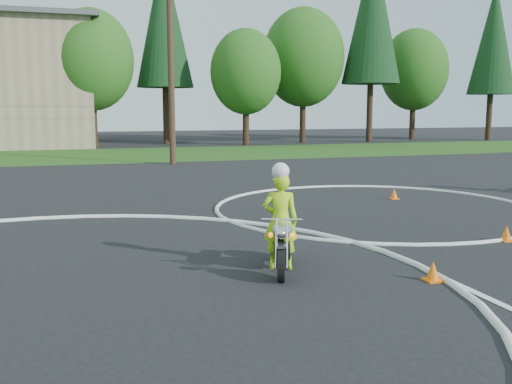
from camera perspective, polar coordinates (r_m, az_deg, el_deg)
name	(u,v)px	position (r m, az deg, el deg)	size (l,w,h in m)	color
grass_strip	(60,156)	(31.78, -19.02, 3.40)	(120.00, 10.00, 0.02)	#1E4714
course_markings	(166,264)	(9.45, -8.98, -7.08)	(19.05, 19.05, 0.12)	silver
primary_motorcycle	(283,243)	(8.88, 2.67, -5.11)	(0.86, 1.65, 0.91)	black
rider_primary_grp	(280,218)	(8.92, 2.45, -2.59)	(0.65, 0.54, 1.69)	#ADE217
traffic_cones	(369,260)	(9.22, 11.26, -6.70)	(24.54, 11.50, 0.30)	orange
treeline	(277,50)	(41.87, 2.09, 13.99)	(38.20, 8.10, 14.52)	#382619
utility_poles	(171,47)	(26.14, -8.55, 14.18)	(41.60, 1.12, 10.00)	#473321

